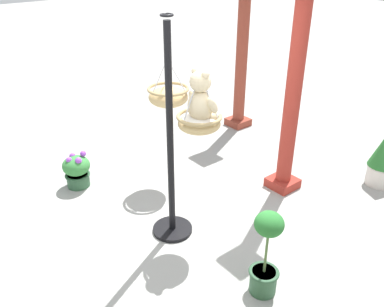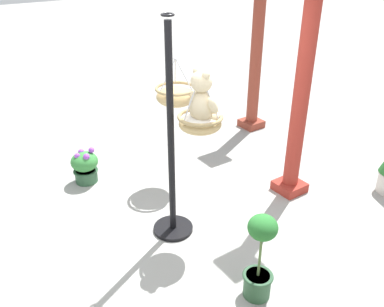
{
  "view_description": "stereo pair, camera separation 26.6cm",
  "coord_description": "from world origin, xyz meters",
  "px_view_note": "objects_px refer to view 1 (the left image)",
  "views": [
    {
      "loc": [
        2.75,
        -2.16,
        2.9
      ],
      "look_at": [
        -0.04,
        0.09,
        1.02
      ],
      "focal_mm": 38.32,
      "sensor_mm": 36.0,
      "label": 1
    },
    {
      "loc": [
        2.91,
        -1.95,
        2.9
      ],
      "look_at": [
        -0.04,
        0.09,
        1.02
      ],
      "focal_mm": 38.32,
      "sensor_mm": 36.0,
      "label": 2
    }
  ],
  "objects_px": {
    "greenhouse_pillar_right": "(294,85)",
    "greenhouse_pillar_far_back": "(242,56)",
    "display_pole_central": "(171,176)",
    "potted_plant_flowering_red": "(266,256)",
    "hanging_basket_left_high": "(168,96)",
    "hanging_basket_with_teddy": "(199,122)",
    "teddy_bear": "(201,100)",
    "potted_plant_bushy_green": "(77,170)"
  },
  "relations": [
    {
      "from": "hanging_basket_with_teddy",
      "to": "greenhouse_pillar_far_back",
      "type": "height_order",
      "value": "greenhouse_pillar_far_back"
    },
    {
      "from": "teddy_bear",
      "to": "hanging_basket_left_high",
      "type": "relative_size",
      "value": 0.89
    },
    {
      "from": "hanging_basket_left_high",
      "to": "potted_plant_flowering_red",
      "type": "bearing_deg",
      "value": -14.24
    },
    {
      "from": "potted_plant_flowering_red",
      "to": "hanging_basket_with_teddy",
      "type": "bearing_deg",
      "value": 173.22
    },
    {
      "from": "teddy_bear",
      "to": "potted_plant_bushy_green",
      "type": "height_order",
      "value": "teddy_bear"
    },
    {
      "from": "greenhouse_pillar_far_back",
      "to": "potted_plant_flowering_red",
      "type": "relative_size",
      "value": 2.89
    },
    {
      "from": "greenhouse_pillar_right",
      "to": "potted_plant_flowering_red",
      "type": "bearing_deg",
      "value": -55.54
    },
    {
      "from": "hanging_basket_with_teddy",
      "to": "hanging_basket_left_high",
      "type": "xyz_separation_m",
      "value": [
        -1.11,
        0.43,
        -0.13
      ]
    },
    {
      "from": "greenhouse_pillar_right",
      "to": "potted_plant_flowering_red",
      "type": "xyz_separation_m",
      "value": [
        1.07,
        -1.55,
        -0.97
      ]
    },
    {
      "from": "potted_plant_flowering_red",
      "to": "hanging_basket_left_high",
      "type": "bearing_deg",
      "value": 165.76
    },
    {
      "from": "display_pole_central",
      "to": "greenhouse_pillar_far_back",
      "type": "bearing_deg",
      "value": 121.87
    },
    {
      "from": "greenhouse_pillar_right",
      "to": "potted_plant_flowering_red",
      "type": "distance_m",
      "value": 2.12
    },
    {
      "from": "hanging_basket_left_high",
      "to": "potted_plant_bushy_green",
      "type": "distance_m",
      "value": 1.54
    },
    {
      "from": "greenhouse_pillar_far_back",
      "to": "hanging_basket_left_high",
      "type": "bearing_deg",
      "value": -70.88
    },
    {
      "from": "display_pole_central",
      "to": "greenhouse_pillar_right",
      "type": "bearing_deg",
      "value": 84.26
    },
    {
      "from": "greenhouse_pillar_far_back",
      "to": "potted_plant_flowering_red",
      "type": "bearing_deg",
      "value": -41.24
    },
    {
      "from": "teddy_bear",
      "to": "hanging_basket_with_teddy",
      "type": "bearing_deg",
      "value": -90.0
    },
    {
      "from": "greenhouse_pillar_far_back",
      "to": "potted_plant_flowering_red",
      "type": "height_order",
      "value": "greenhouse_pillar_far_back"
    },
    {
      "from": "greenhouse_pillar_far_back",
      "to": "display_pole_central",
      "type": "bearing_deg",
      "value": -58.13
    },
    {
      "from": "hanging_basket_with_teddy",
      "to": "greenhouse_pillar_right",
      "type": "bearing_deg",
      "value": 89.26
    },
    {
      "from": "display_pole_central",
      "to": "hanging_basket_left_high",
      "type": "bearing_deg",
      "value": 144.81
    },
    {
      "from": "hanging_basket_with_teddy",
      "to": "teddy_bear",
      "type": "height_order",
      "value": "teddy_bear"
    },
    {
      "from": "hanging_basket_left_high",
      "to": "greenhouse_pillar_far_back",
      "type": "height_order",
      "value": "greenhouse_pillar_far_back"
    },
    {
      "from": "teddy_bear",
      "to": "hanging_basket_left_high",
      "type": "xyz_separation_m",
      "value": [
        -1.11,
        0.4,
        -0.36
      ]
    },
    {
      "from": "teddy_bear",
      "to": "greenhouse_pillar_far_back",
      "type": "bearing_deg",
      "value": 127.13
    },
    {
      "from": "greenhouse_pillar_far_back",
      "to": "potted_plant_flowering_red",
      "type": "distance_m",
      "value": 3.91
    },
    {
      "from": "display_pole_central",
      "to": "potted_plant_flowering_red",
      "type": "distance_m",
      "value": 1.27
    },
    {
      "from": "display_pole_central",
      "to": "greenhouse_pillar_right",
      "type": "height_order",
      "value": "greenhouse_pillar_right"
    },
    {
      "from": "hanging_basket_left_high",
      "to": "greenhouse_pillar_far_back",
      "type": "xyz_separation_m",
      "value": [
        -0.68,
        1.96,
        0.05
      ]
    },
    {
      "from": "hanging_basket_with_teddy",
      "to": "hanging_basket_left_high",
      "type": "relative_size",
      "value": 0.98
    },
    {
      "from": "hanging_basket_with_teddy",
      "to": "potted_plant_bushy_green",
      "type": "bearing_deg",
      "value": -158.96
    },
    {
      "from": "display_pole_central",
      "to": "hanging_basket_left_high",
      "type": "xyz_separation_m",
      "value": [
        -0.96,
        0.68,
        0.46
      ]
    },
    {
      "from": "greenhouse_pillar_right",
      "to": "greenhouse_pillar_far_back",
      "type": "distance_m",
      "value": 2.06
    },
    {
      "from": "teddy_bear",
      "to": "potted_plant_bushy_green",
      "type": "relative_size",
      "value": 1.11
    },
    {
      "from": "hanging_basket_left_high",
      "to": "greenhouse_pillar_right",
      "type": "bearing_deg",
      "value": 41.35
    },
    {
      "from": "hanging_basket_with_teddy",
      "to": "teddy_bear",
      "type": "xyz_separation_m",
      "value": [
        0.0,
        0.02,
        0.23
      ]
    },
    {
      "from": "display_pole_central",
      "to": "hanging_basket_with_teddy",
      "type": "distance_m",
      "value": 0.66
    },
    {
      "from": "display_pole_central",
      "to": "hanging_basket_left_high",
      "type": "height_order",
      "value": "display_pole_central"
    },
    {
      "from": "greenhouse_pillar_right",
      "to": "greenhouse_pillar_far_back",
      "type": "height_order",
      "value": "greenhouse_pillar_right"
    },
    {
      "from": "display_pole_central",
      "to": "potted_plant_flowering_red",
      "type": "height_order",
      "value": "display_pole_central"
    },
    {
      "from": "greenhouse_pillar_right",
      "to": "greenhouse_pillar_far_back",
      "type": "relative_size",
      "value": 1.14
    },
    {
      "from": "greenhouse_pillar_right",
      "to": "display_pole_central",
      "type": "bearing_deg",
      "value": -95.74
    }
  ]
}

